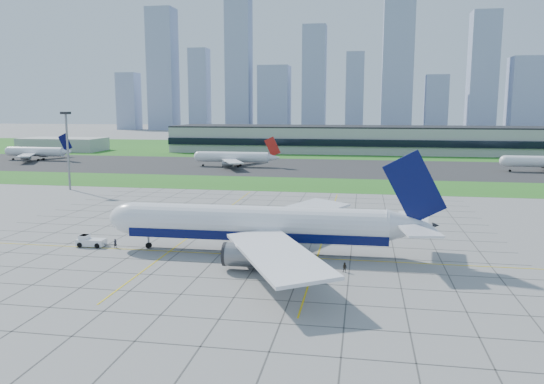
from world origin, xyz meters
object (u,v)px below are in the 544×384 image
object	(u,v)px
airliner	(259,225)
crew_near	(115,243)
crew_far	(345,268)
distant_jet_1	(235,157)
pushback_tug	(90,241)
distant_jet_0	(37,152)
light_mast	(67,141)

from	to	relation	value
airliner	crew_near	world-z (taller)	airliner
airliner	crew_near	bearing A→B (deg)	-178.27
crew_far	distant_jet_1	distance (m)	159.87
crew_near	crew_far	xyz separation A→B (m)	(44.52, -7.92, -0.07)
distant_jet_1	airliner	bearing A→B (deg)	-74.36
pushback_tug	distant_jet_1	world-z (taller)	distant_jet_1
distant_jet_1	distant_jet_0	bearing A→B (deg)	173.84
distant_jet_0	distant_jet_1	world-z (taller)	same
pushback_tug	distant_jet_0	world-z (taller)	distant_jet_0
crew_near	crew_far	size ratio (longest dim) A/B	1.08
pushback_tug	crew_far	xyz separation A→B (m)	(50.06, -8.32, -0.15)
pushback_tug	crew_near	xyz separation A→B (m)	(5.53, -0.39, -0.08)
pushback_tug	light_mast	bearing A→B (deg)	122.46
distant_jet_1	light_mast	bearing A→B (deg)	-116.53
pushback_tug	distant_jet_1	xyz separation A→B (m)	(-5.58, 141.51, 3.50)
airliner	pushback_tug	xyz separation A→B (m)	(-33.81, -0.82, -4.43)
pushback_tug	crew_far	world-z (taller)	pushback_tug
airliner	crew_near	size ratio (longest dim) A/B	35.08
light_mast	distant_jet_0	size ratio (longest dim) A/B	0.60
airliner	distant_jet_1	xyz separation A→B (m)	(-39.39, 140.69, -0.94)
light_mast	crew_near	xyz separation A→B (m)	(48.76, -66.50, -15.27)
pushback_tug	crew_far	distance (m)	50.74
light_mast	distant_jet_0	xyz separation A→B (m)	(-69.45, 86.96, -11.70)
airliner	distant_jet_1	size ratio (longest dim) A/B	1.50
crew_near	distant_jet_1	size ratio (longest dim) A/B	0.04
distant_jet_1	crew_near	bearing A→B (deg)	-85.52
pushback_tug	airliner	bearing A→B (deg)	0.67
crew_near	distant_jet_0	bearing A→B (deg)	75.01
distant_jet_0	distant_jet_1	size ratio (longest dim) A/B	1.00
pushback_tug	crew_near	distance (m)	5.55
pushback_tug	distant_jet_0	xyz separation A→B (m)	(-112.67, 153.07, 3.50)
crew_near	distant_jet_0	size ratio (longest dim) A/B	0.04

